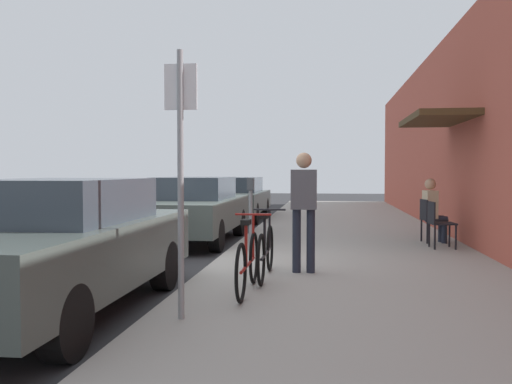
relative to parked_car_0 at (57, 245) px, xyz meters
name	(u,v)px	position (x,y,z in m)	size (l,w,h in m)	color
ground_plane	(213,269)	(1.10, 2.93, -0.76)	(60.00, 60.00, 0.00)	#2D2D30
sidewalk_slab	(351,250)	(3.35, 4.93, -0.70)	(4.50, 32.00, 0.12)	#9E9B93
building_facade	(484,128)	(5.74, 4.94, 1.58)	(1.40, 32.00, 4.68)	#BC5442
parked_car_0	(57,245)	(0.00, 0.00, 0.00)	(1.80, 4.40, 1.47)	#47514C
parked_car_1	(194,209)	(0.00, 6.12, -0.02)	(1.80, 4.40, 1.43)	#47514C
parked_car_2	(235,198)	(0.00, 11.59, -0.05)	(1.80, 4.40, 1.36)	#47514C
parking_meter	(251,209)	(1.55, 4.06, 0.13)	(0.12, 0.10, 1.32)	slate
street_sign	(181,163)	(1.50, -0.43, 0.88)	(0.32, 0.06, 2.60)	gray
bicycle_0	(248,262)	(1.98, 0.80, -0.28)	(0.46, 1.71, 0.90)	black
bicycle_1	(266,251)	(2.09, 1.71, -0.28)	(0.46, 1.71, 0.90)	black
cafe_chair_0	(438,221)	(4.96, 4.95, -0.14)	(0.48, 0.48, 0.87)	black
cafe_chair_1	(430,218)	(4.96, 5.77, -0.14)	(0.50, 0.50, 0.87)	black
seated_patron_1	(433,208)	(5.02, 5.78, 0.06)	(0.46, 0.40, 1.29)	#232838
pedestrian_standing	(304,202)	(2.58, 2.16, 0.36)	(0.36, 0.22, 1.70)	#232838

